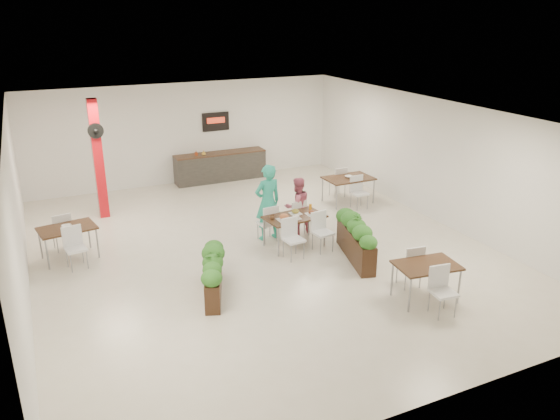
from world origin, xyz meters
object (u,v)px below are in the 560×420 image
(planter_left, at_px, (213,271))
(diner_woman, at_px, (297,206))
(service_counter, at_px, (220,166))
(main_table, at_px, (294,221))
(side_table_b, at_px, (348,181))
(side_table_a, at_px, (67,232))
(side_table_c, at_px, (426,270))
(red_column, at_px, (98,158))
(planter_right, at_px, (356,238))
(diner_man, at_px, (268,202))

(planter_left, bearing_deg, diner_woman, 35.80)
(service_counter, distance_m, main_table, 5.82)
(diner_woman, relative_size, side_table_b, 0.90)
(service_counter, xyz_separation_m, side_table_a, (-5.10, -4.31, 0.14))
(main_table, relative_size, side_table_b, 1.07)
(main_table, distance_m, side_table_c, 3.58)
(red_column, relative_size, service_counter, 1.07)
(planter_right, xyz_separation_m, side_table_a, (-5.84, 2.76, 0.12))
(main_table, height_order, planter_right, planter_right)
(diner_woman, bearing_deg, side_table_a, -15.01)
(side_table_a, bearing_deg, main_table, -26.34)
(planter_left, xyz_separation_m, side_table_a, (-2.43, 2.95, 0.13))
(diner_woman, relative_size, planter_left, 0.85)
(service_counter, height_order, side_table_c, service_counter)
(diner_woman, bearing_deg, side_table_c, 94.37)
(main_table, height_order, diner_man, diner_man)
(red_column, height_order, side_table_c, red_column)
(diner_man, relative_size, side_table_b, 1.16)
(diner_woman, distance_m, side_table_b, 2.85)
(diner_woman, relative_size, planter_right, 0.73)
(side_table_c, bearing_deg, side_table_b, 80.21)
(planter_left, bearing_deg, main_table, 29.96)
(main_table, xyz_separation_m, diner_woman, (0.41, 0.66, 0.09))
(side_table_b, bearing_deg, diner_woman, -148.77)
(planter_right, bearing_deg, side_table_b, 60.75)
(diner_woman, bearing_deg, red_column, -43.85)
(main_table, relative_size, diner_woman, 1.19)
(side_table_c, bearing_deg, planter_left, 158.85)
(side_table_a, distance_m, side_table_c, 7.79)
(planter_left, xyz_separation_m, side_table_c, (3.63, -1.95, 0.13))
(planter_right, bearing_deg, main_table, 126.58)
(main_table, relative_size, diner_man, 0.92)
(main_table, bearing_deg, side_table_a, 162.92)
(red_column, height_order, side_table_b, red_column)
(service_counter, xyz_separation_m, side_table_b, (2.65, -3.66, 0.15))
(diner_man, bearing_deg, side_table_b, -160.89)
(side_table_a, height_order, side_table_b, same)
(red_column, bearing_deg, diner_woman, -37.97)
(red_column, bearing_deg, planter_right, -47.64)
(main_table, bearing_deg, side_table_b, 37.32)
(service_counter, distance_m, side_table_b, 4.52)
(side_table_b, relative_size, side_table_c, 0.98)
(red_column, bearing_deg, planter_left, -76.16)
(service_counter, relative_size, side_table_b, 1.85)
(diner_man, height_order, side_table_c, diner_man)
(planter_right, height_order, side_table_a, planter_right)
(service_counter, height_order, side_table_b, service_counter)
(service_counter, xyz_separation_m, side_table_c, (0.96, -9.21, 0.13))
(planter_right, distance_m, side_table_b, 3.90)
(service_counter, distance_m, planter_right, 7.10)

